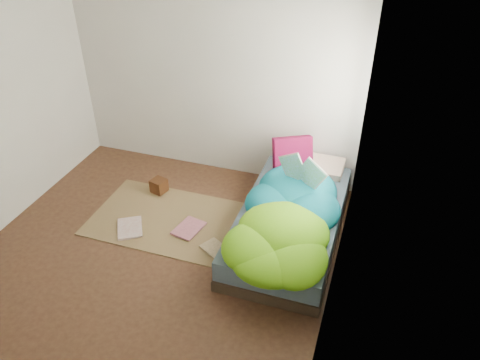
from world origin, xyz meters
name	(u,v)px	position (x,y,z in m)	size (l,w,h in m)	color
ground	(155,254)	(0.00, 0.00, 0.00)	(3.50, 3.50, 0.00)	#3F2318
room_walls	(136,107)	(0.01, 0.01, 1.63)	(3.54, 3.54, 2.62)	silver
bed	(290,223)	(1.22, 0.72, 0.17)	(1.00, 2.00, 0.34)	#3A2D1F
duvet	(287,209)	(1.22, 0.50, 0.51)	(0.96, 1.84, 0.34)	#075373
rug	(165,219)	(-0.15, 0.55, 0.01)	(1.60, 1.10, 0.01)	brown
pillow_floral	(320,167)	(1.37, 1.54, 0.40)	(0.52, 0.32, 0.12)	beige
pillow_magenta	(293,156)	(1.06, 1.41, 0.56)	(0.43, 0.14, 0.43)	#48041D
open_book	(302,163)	(1.27, 0.89, 0.81)	(0.44, 0.10, 0.27)	#297E2D
wooden_box	(159,186)	(-0.44, 1.00, 0.09)	(0.16, 0.16, 0.16)	#33170B
floor_book_a	(118,230)	(-0.54, 0.20, 0.03)	(0.26, 0.35, 0.03)	beige
floor_book_b	(179,225)	(0.05, 0.48, 0.03)	(0.25, 0.34, 0.03)	#B36772
floor_book_c	(207,253)	(0.51, 0.16, 0.02)	(0.20, 0.28, 0.02)	tan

